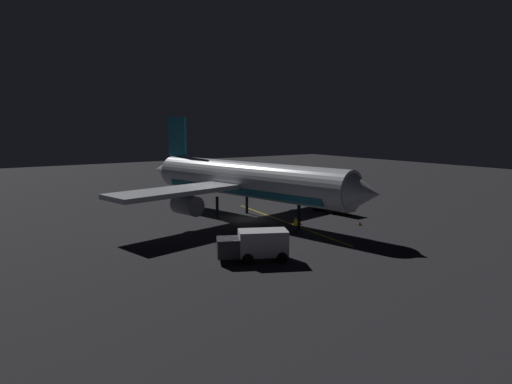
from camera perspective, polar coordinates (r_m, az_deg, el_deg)
ground_plane at (r=53.73m, az=-1.21°, el=-3.54°), size 180.00×180.00×0.20m
apron_guide_stripe at (r=52.13m, az=3.80°, el=-3.81°), size 3.27×24.08×0.01m
airliner at (r=53.37m, az=-1.67°, el=1.48°), size 33.40×36.10×12.22m
baggage_truck at (r=37.16m, az=-0.01°, el=-6.78°), size 6.08×4.44×2.52m
catering_truck at (r=58.41m, az=9.58°, el=-1.42°), size 2.47×5.75×2.26m
ground_crew_worker at (r=46.48m, az=5.09°, el=-4.22°), size 0.40×0.40×1.74m
traffic_cone_near_left at (r=52.02m, az=5.28°, el=-3.58°), size 0.50×0.50×0.55m
traffic_cone_near_right at (r=48.56m, az=2.46°, el=-4.42°), size 0.50×0.50×0.55m
traffic_cone_under_wing at (r=51.67m, az=13.02°, el=-3.85°), size 0.50×0.50×0.55m
traffic_cone_far at (r=51.07m, az=5.53°, el=-3.81°), size 0.50×0.50×0.55m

